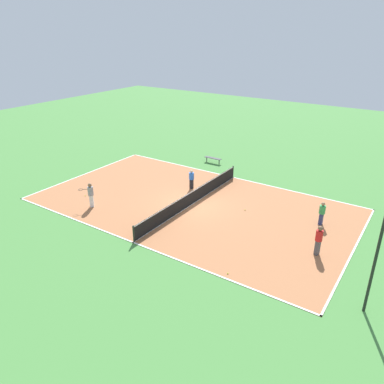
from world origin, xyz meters
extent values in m
plane|color=#47843D|center=(0.00, 0.00, 0.00)|extent=(80.00, 80.00, 0.00)
cube|color=#AD6B42|center=(0.00, 0.00, 0.01)|extent=(11.77, 20.65, 0.02)
cube|color=white|center=(-5.84, 0.00, 0.02)|extent=(0.10, 20.65, 0.00)
cube|color=white|center=(5.84, 0.00, 0.02)|extent=(0.10, 20.65, 0.00)
cube|color=white|center=(0.00, -10.28, 0.02)|extent=(11.77, 0.10, 0.00)
cube|color=white|center=(0.00, 10.28, 0.02)|extent=(11.77, 0.10, 0.00)
cube|color=white|center=(0.00, 0.00, 0.02)|extent=(11.77, 0.10, 0.00)
cylinder|color=black|center=(-5.74, 0.00, 0.51)|extent=(0.10, 0.10, 0.98)
cylinder|color=black|center=(5.74, 0.00, 0.51)|extent=(0.10, 0.10, 0.98)
cube|color=black|center=(0.00, 0.00, 0.49)|extent=(11.47, 0.03, 0.93)
cube|color=white|center=(0.00, 0.00, 0.92)|extent=(11.47, 0.04, 0.06)
cube|color=#333338|center=(-7.97, -3.14, 0.43)|extent=(0.36, 1.56, 0.04)
cylinder|color=#4C4C51|center=(-7.97, -3.77, 0.21)|extent=(0.08, 0.08, 0.41)
cylinder|color=#4C4C51|center=(-7.97, -2.51, 0.21)|extent=(0.08, 0.08, 0.41)
cube|color=navy|center=(-1.95, 7.95, 0.39)|extent=(0.26, 0.21, 0.73)
cylinder|color=green|center=(-1.95, 7.95, 1.01)|extent=(0.37, 0.37, 0.51)
sphere|color=#A87A56|center=(-1.95, 7.95, 1.38)|extent=(0.22, 0.22, 0.22)
cube|color=white|center=(3.99, -5.24, 0.44)|extent=(0.32, 0.32, 0.83)
cylinder|color=gray|center=(3.99, -5.24, 1.14)|extent=(0.51, 0.51, 0.58)
sphere|color=brown|center=(3.99, -5.24, 1.56)|extent=(0.25, 0.25, 0.25)
cylinder|color=#262626|center=(4.21, -5.47, 1.29)|extent=(0.21, 0.22, 0.03)
torus|color=black|center=(4.40, -5.68, 1.29)|extent=(0.43, 0.43, 0.02)
cube|color=black|center=(-2.18, -1.50, 0.38)|extent=(0.26, 0.30, 0.72)
cylinder|color=blue|center=(-2.18, -1.50, 0.99)|extent=(0.45, 0.45, 0.50)
sphere|color=beige|center=(-2.18, -1.50, 1.35)|extent=(0.22, 0.22, 0.22)
cube|color=#4C4C51|center=(1.41, 8.74, 0.44)|extent=(0.30, 0.26, 0.83)
cylinder|color=red|center=(1.41, 8.74, 1.14)|extent=(0.45, 0.45, 0.58)
sphere|color=brown|center=(1.41, 8.74, 1.56)|extent=(0.25, 0.25, 0.25)
sphere|color=#CCE033|center=(-1.11, 3.38, 0.06)|extent=(0.07, 0.07, 0.07)
sphere|color=#CCE033|center=(5.47, 5.73, 0.06)|extent=(0.07, 0.07, 0.07)
sphere|color=#CCE033|center=(3.09, -6.93, 0.06)|extent=(0.07, 0.07, 0.07)
cylinder|color=black|center=(4.53, 11.66, 2.61)|extent=(0.12, 0.12, 5.22)
camera|label=1|loc=(18.72, 12.53, 10.86)|focal=35.00mm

